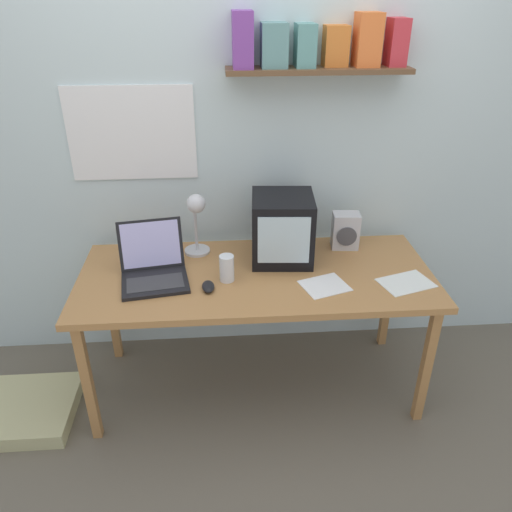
% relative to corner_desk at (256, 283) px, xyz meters
% --- Properties ---
extents(ground_plane, '(12.00, 12.00, 0.00)m').
position_rel_corner_desk_xyz_m(ground_plane, '(0.00, 0.00, -0.68)').
color(ground_plane, '#685F51').
extents(back_wall, '(5.60, 0.24, 2.60)m').
position_rel_corner_desk_xyz_m(back_wall, '(0.01, 0.48, 0.63)').
color(back_wall, silver).
rests_on(back_wall, ground_plane).
extents(corner_desk, '(1.79, 0.76, 0.74)m').
position_rel_corner_desk_xyz_m(corner_desk, '(0.00, 0.00, 0.00)').
color(corner_desk, '#B37C45').
rests_on(corner_desk, ground_plane).
extents(crt_monitor, '(0.34, 0.34, 0.35)m').
position_rel_corner_desk_xyz_m(crt_monitor, '(0.15, 0.16, 0.23)').
color(crt_monitor, black).
rests_on(crt_monitor, corner_desk).
extents(laptop, '(0.37, 0.37, 0.26)m').
position_rel_corner_desk_xyz_m(laptop, '(-0.51, 0.00, 0.12)').
color(laptop, black).
rests_on(laptop, corner_desk).
extents(desk_lamp, '(0.14, 0.18, 0.36)m').
position_rel_corner_desk_xyz_m(desk_lamp, '(-0.30, 0.21, 0.29)').
color(desk_lamp, silver).
rests_on(desk_lamp, corner_desk).
extents(juice_glass, '(0.07, 0.07, 0.14)m').
position_rel_corner_desk_xyz_m(juice_glass, '(-0.15, -0.05, 0.12)').
color(juice_glass, white).
rests_on(juice_glass, corner_desk).
extents(space_heater, '(0.15, 0.12, 0.20)m').
position_rel_corner_desk_xyz_m(space_heater, '(0.51, 0.25, 0.16)').
color(space_heater, silver).
rests_on(space_heater, corner_desk).
extents(computer_mouse, '(0.07, 0.11, 0.03)m').
position_rel_corner_desk_xyz_m(computer_mouse, '(-0.24, -0.13, 0.07)').
color(computer_mouse, black).
rests_on(computer_mouse, corner_desk).
extents(open_notebook, '(0.29, 0.24, 0.00)m').
position_rel_corner_desk_xyz_m(open_notebook, '(0.73, -0.15, 0.06)').
color(open_notebook, white).
rests_on(open_notebook, corner_desk).
extents(loose_paper_near_laptop, '(0.26, 0.24, 0.00)m').
position_rel_corner_desk_xyz_m(loose_paper_near_laptop, '(0.32, -0.15, 0.06)').
color(loose_paper_near_laptop, white).
rests_on(loose_paper_near_laptop, corner_desk).
extents(floor_cushion, '(0.47, 0.47, 0.08)m').
position_rel_corner_desk_xyz_m(floor_cushion, '(-1.22, -0.16, -0.64)').
color(floor_cushion, '#C0BB87').
rests_on(floor_cushion, ground_plane).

